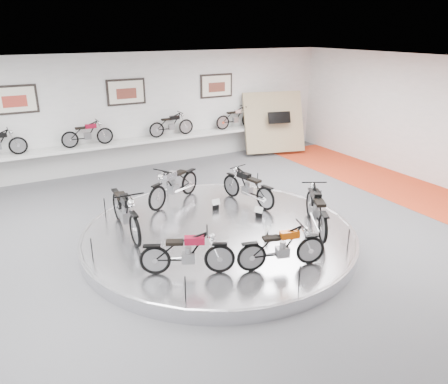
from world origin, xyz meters
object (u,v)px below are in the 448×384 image
bike_b (174,184)px  bike_e (282,247)px  bike_d (187,252)px  shelf (132,142)px  display_platform (219,235)px  bike_c (125,211)px  bike_f (317,209)px  bike_a (248,186)px

bike_b → bike_e: bearing=67.3°
bike_d → bike_e: (1.71, -0.69, -0.00)m
shelf → bike_b: 4.30m
shelf → bike_b: size_ratio=6.25×
bike_b → bike_d: bike_b is taller
display_platform → bike_c: 2.25m
display_platform → bike_b: 2.22m
display_platform → bike_d: size_ratio=4.12×
display_platform → bike_d: bearing=-135.3°
bike_f → bike_e: bearing=148.8°
display_platform → bike_b: bearing=96.5°
display_platform → shelf: shelf is taller
bike_e → bike_b: bearing=112.1°
shelf → bike_c: 5.85m
bike_b → bike_f: bike_b is taller
bike_c → bike_e: bike_c is taller
display_platform → bike_c: bike_c is taller
display_platform → bike_b: size_ratio=3.64×
shelf → bike_d: bearing=-100.5°
bike_b → bike_e: bike_b is taller
shelf → bike_f: (2.01, -7.47, -0.18)m
bike_d → bike_e: bearing=4.4°
bike_a → bike_f: bearing=-178.9°
shelf → bike_e: bike_e is taller
bike_d → bike_b: bearing=97.3°
bike_b → shelf: bearing=-122.5°
bike_a → bike_d: size_ratio=1.05×
bike_d → bike_f: bearing=32.3°
bike_d → bike_c: bearing=128.2°
display_platform → bike_f: (2.01, -1.07, 0.67)m
display_platform → bike_f: size_ratio=3.64×
shelf → bike_f: size_ratio=6.26×
display_platform → bike_a: bearing=36.4°
shelf → bike_e: size_ratio=7.14×
display_platform → bike_f: bike_f is taller
bike_c → bike_d: 2.38m
display_platform → bike_c: size_ratio=3.38×
bike_d → bike_f: (3.47, 0.37, 0.06)m
shelf → bike_e: bearing=-88.3°
bike_a → bike_c: bearing=80.5°
display_platform → bike_a: (1.47, 1.09, 0.63)m
bike_a → bike_b: bike_b is taller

